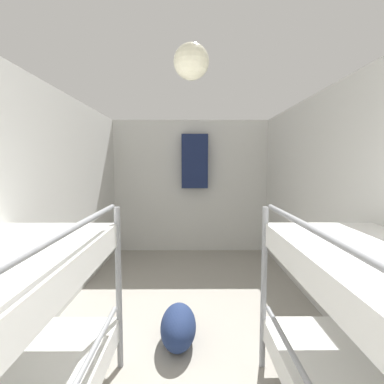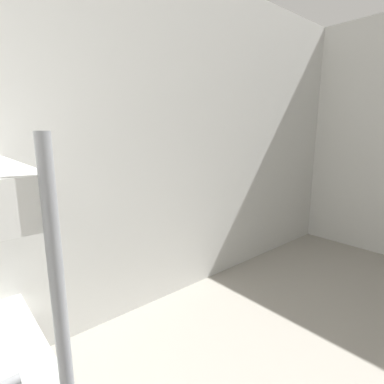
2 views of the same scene
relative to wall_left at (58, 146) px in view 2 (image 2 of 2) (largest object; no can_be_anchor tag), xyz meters
name	(u,v)px [view 2 (image 2 of 2)]	position (x,y,z in m)	size (l,w,h in m)	color
wall_left	(58,146)	(0.00, 0.00, 0.00)	(0.06, 5.62, 2.26)	silver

